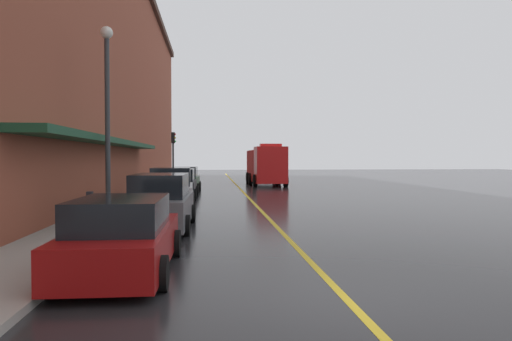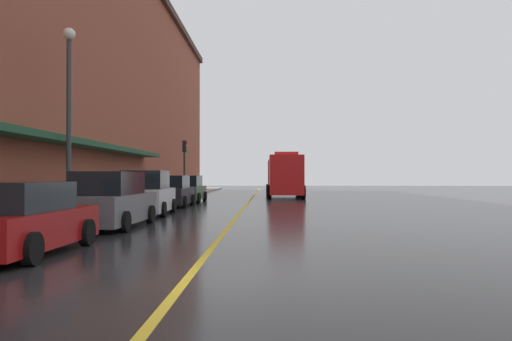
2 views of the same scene
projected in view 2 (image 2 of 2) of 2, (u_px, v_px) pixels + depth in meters
ground_plane at (249, 202)px, 33.45m from camera, size 112.00×112.00×0.00m
sidewalk_left at (154, 201)px, 33.61m from camera, size 2.40×70.00×0.15m
lane_center_stripe at (249, 202)px, 33.45m from camera, size 0.16×70.00×0.01m
brick_building_left at (36, 73)px, 32.88m from camera, size 13.41×64.00×16.44m
parked_car_0 at (18, 220)px, 11.06m from camera, size 2.14×4.61×1.56m
parked_car_1 at (110, 201)px, 16.89m from camera, size 2.15×4.90×1.82m
parked_car_2 at (147, 194)px, 22.31m from camera, size 2.19×4.29×1.91m
parked_car_3 at (172, 192)px, 28.29m from camera, size 2.05×4.29×1.71m
parked_car_4 at (187, 190)px, 33.49m from camera, size 2.16×4.23×1.72m
fire_truck at (284, 176)px, 40.67m from camera, size 2.94×7.89×3.46m
parking_meter_0 at (19, 199)px, 13.79m from camera, size 0.14×0.18×1.33m
parking_meter_1 at (140, 188)px, 26.77m from camera, size 0.14×0.18×1.33m
street_lamp_left at (69, 101)px, 18.78m from camera, size 0.44×0.44×6.94m
traffic_light_near at (185, 157)px, 40.31m from camera, size 0.38×0.36×4.30m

